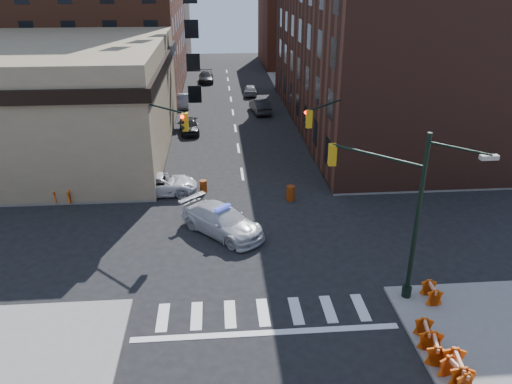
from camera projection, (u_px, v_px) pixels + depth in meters
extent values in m
plane|color=black|center=(252.00, 239.00, 28.75)|extent=(140.00, 140.00, 0.00)
cube|color=gray|center=(30.00, 105.00, 56.80)|extent=(34.00, 54.50, 0.15)
cube|color=gray|center=(421.00, 97.00, 60.24)|extent=(34.00, 54.50, 0.15)
cube|color=#928060|center=(29.00, 100.00, 40.66)|extent=(22.00, 22.00, 9.00)
cube|color=#4A281D|center=(370.00, 52.00, 47.34)|extent=(14.00, 34.00, 14.00)
cube|color=brown|center=(125.00, 12.00, 80.71)|extent=(20.00, 18.00, 16.00)
cube|color=brown|center=(312.00, 25.00, 80.13)|extent=(16.00, 16.00, 12.00)
cylinder|color=black|center=(417.00, 220.00, 21.83)|extent=(0.20, 0.20, 8.00)
cylinder|color=black|center=(406.00, 291.00, 23.36)|extent=(0.44, 0.44, 0.50)
cylinder|color=black|center=(376.00, 155.00, 22.14)|extent=(3.27, 3.27, 0.12)
cube|color=#BF8C0C|center=(332.00, 155.00, 23.67)|extent=(0.35, 0.35, 1.05)
sphere|color=#FF0C05|center=(335.00, 147.00, 23.68)|extent=(0.22, 0.22, 0.22)
sphere|color=black|center=(335.00, 153.00, 23.82)|extent=(0.22, 0.22, 0.22)
sphere|color=black|center=(334.00, 160.00, 23.95)|extent=(0.22, 0.22, 0.22)
cylinder|color=black|center=(458.00, 148.00, 19.65)|extent=(1.91, 1.91, 0.10)
cube|color=#99998C|center=(489.00, 157.00, 18.98)|extent=(0.70, 0.25, 0.18)
cylinder|color=black|center=(140.00, 139.00, 32.28)|extent=(0.20, 0.20, 8.00)
cylinder|color=black|center=(145.00, 192.00, 33.81)|extent=(0.44, 0.44, 0.50)
cylinder|color=black|center=(159.00, 107.00, 29.93)|extent=(3.27, 3.27, 0.12)
cube|color=#BF8C0C|center=(185.00, 122.00, 28.81)|extent=(0.35, 0.35, 1.05)
sphere|color=#FF0C05|center=(182.00, 117.00, 28.51)|extent=(0.22, 0.22, 0.22)
sphere|color=black|center=(182.00, 122.00, 28.65)|extent=(0.22, 0.22, 0.22)
sphere|color=black|center=(183.00, 128.00, 28.78)|extent=(0.22, 0.22, 0.22)
cylinder|color=black|center=(346.00, 134.00, 33.30)|extent=(0.20, 0.20, 8.00)
cylinder|color=black|center=(342.00, 186.00, 34.82)|extent=(0.44, 0.44, 0.50)
cylinder|color=black|center=(330.00, 103.00, 30.71)|extent=(3.27, 3.27, 0.12)
cube|color=#BF8C0C|center=(309.00, 119.00, 29.35)|extent=(0.35, 0.35, 1.05)
sphere|color=#FF0C05|center=(306.00, 113.00, 29.33)|extent=(0.22, 0.22, 0.22)
sphere|color=black|center=(306.00, 118.00, 29.47)|extent=(0.22, 0.22, 0.22)
sphere|color=black|center=(306.00, 123.00, 29.60)|extent=(0.22, 0.22, 0.22)
cylinder|color=black|center=(305.00, 102.00, 52.38)|extent=(0.24, 0.24, 2.60)
sphere|color=#8E5B14|center=(305.00, 83.00, 51.54)|extent=(3.00, 3.00, 3.00)
cylinder|color=black|center=(293.00, 86.00, 59.66)|extent=(0.24, 0.24, 2.60)
sphere|color=#8E5B14|center=(294.00, 69.00, 58.82)|extent=(3.00, 3.00, 3.00)
imported|color=silver|center=(222.00, 221.00, 29.04)|extent=(5.46, 5.68, 1.63)
imported|color=silver|center=(161.00, 184.00, 34.29)|extent=(5.09, 2.43, 1.40)
imported|color=black|center=(189.00, 126.00, 47.17)|extent=(2.18, 4.31, 1.41)
imported|color=#95989D|center=(183.00, 101.00, 56.16)|extent=(1.49, 4.17, 1.37)
imported|color=black|center=(206.00, 77.00, 68.52)|extent=(2.00, 4.85, 1.40)
imported|color=black|center=(260.00, 106.00, 53.74)|extent=(2.19, 4.82, 1.53)
imported|color=gray|center=(250.00, 90.00, 61.46)|extent=(1.80, 3.94, 1.31)
imported|color=black|center=(86.00, 183.00, 33.78)|extent=(0.67, 0.53, 1.59)
imported|color=black|center=(57.00, 187.00, 32.82)|extent=(1.05, 0.88, 1.93)
imported|color=#1D222B|center=(90.00, 179.00, 34.48)|extent=(0.99, 0.67, 1.56)
cylinder|color=#E9560A|center=(291.00, 193.00, 33.37)|extent=(0.63, 0.63, 1.02)
cylinder|color=#F2490B|center=(203.00, 186.00, 34.54)|extent=(0.66, 0.66, 0.90)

